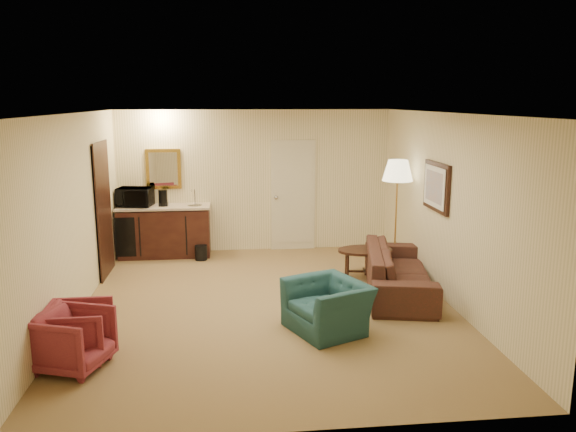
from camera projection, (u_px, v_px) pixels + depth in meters
name	position (u px, v px, depth m)	size (l,w,h in m)	color
ground	(268.00, 306.00, 7.69)	(6.00, 6.00, 0.00)	#946D4B
room_walls	(256.00, 174.00, 8.08)	(5.02, 6.01, 2.61)	#FBE8BC
wetbar_cabinet	(165.00, 231.00, 10.07)	(1.64, 0.58, 0.92)	#3D1E13
sofa	(399.00, 263.00, 8.16)	(2.26, 0.66, 0.88)	black
teal_armchair	(328.00, 298.00, 6.80)	(0.94, 0.61, 0.82)	#1D424A
rose_chair_near	(78.00, 329.00, 6.07)	(0.65, 0.61, 0.67)	#973138
rose_chair_far	(73.00, 337.00, 5.83)	(0.67, 0.63, 0.69)	#973138
coffee_table	(365.00, 264.00, 8.78)	(0.85, 0.58, 0.49)	#321810
floor_lamp	(396.00, 216.00, 9.10)	(0.49, 0.49, 1.84)	#B1843B
waste_bin	(201.00, 253.00, 9.87)	(0.21, 0.21, 0.26)	black
microwave	(135.00, 195.00, 9.91)	(0.60, 0.33, 0.40)	black
coffee_maker	(163.00, 198.00, 9.93)	(0.15, 0.15, 0.29)	black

